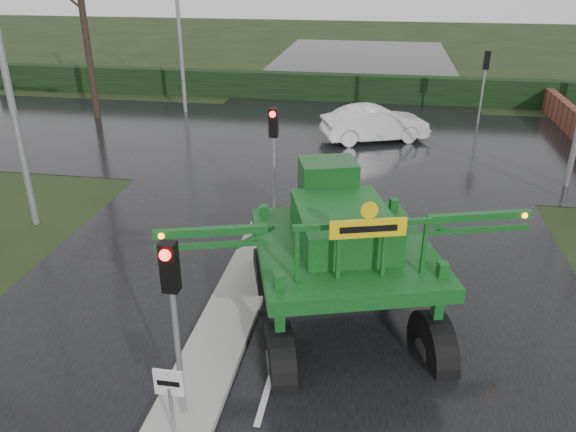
% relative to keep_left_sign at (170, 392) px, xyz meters
% --- Properties ---
extents(ground, '(140.00, 140.00, 0.00)m').
position_rel_keep_left_sign_xyz_m(ground, '(1.30, 1.50, -1.06)').
color(ground, black).
rests_on(ground, ground).
extents(road_main, '(14.00, 80.00, 0.02)m').
position_rel_keep_left_sign_xyz_m(road_main, '(1.30, 11.50, -1.05)').
color(road_main, black).
rests_on(road_main, ground).
extents(road_cross, '(80.00, 12.00, 0.02)m').
position_rel_keep_left_sign_xyz_m(road_cross, '(1.30, 17.50, -1.05)').
color(road_cross, black).
rests_on(road_cross, ground).
extents(median_island, '(1.20, 10.00, 0.16)m').
position_rel_keep_left_sign_xyz_m(median_island, '(0.00, 4.50, -0.97)').
color(median_island, gray).
rests_on(median_island, ground).
extents(hedge_row, '(44.00, 0.90, 1.50)m').
position_rel_keep_left_sign_xyz_m(hedge_row, '(1.30, 25.50, -0.31)').
color(hedge_row, black).
rests_on(hedge_row, ground).
extents(keep_left_sign, '(0.50, 0.07, 1.35)m').
position_rel_keep_left_sign_xyz_m(keep_left_sign, '(0.00, 0.00, 0.00)').
color(keep_left_sign, gray).
rests_on(keep_left_sign, ground).
extents(traffic_signal_near, '(0.26, 0.33, 3.52)m').
position_rel_keep_left_sign_xyz_m(traffic_signal_near, '(0.00, 0.49, 1.53)').
color(traffic_signal_near, gray).
rests_on(traffic_signal_near, ground).
extents(traffic_signal_mid, '(0.26, 0.33, 3.52)m').
position_rel_keep_left_sign_xyz_m(traffic_signal_mid, '(0.00, 8.99, 1.53)').
color(traffic_signal_mid, gray).
rests_on(traffic_signal_mid, ground).
extents(traffic_signal_far, '(0.26, 0.33, 3.52)m').
position_rel_keep_left_sign_xyz_m(traffic_signal_far, '(7.80, 21.51, 1.53)').
color(traffic_signal_far, gray).
rests_on(traffic_signal_far, ground).
extents(street_light_left_near, '(3.85, 0.30, 10.00)m').
position_rel_keep_left_sign_xyz_m(street_light_left_near, '(-6.89, 7.50, 4.93)').
color(street_light_left_near, gray).
rests_on(street_light_left_near, ground).
extents(crop_sprayer, '(7.65, 5.80, 4.44)m').
position_rel_keep_left_sign_xyz_m(crop_sprayer, '(1.35, 2.41, 1.04)').
color(crop_sprayer, black).
rests_on(crop_sprayer, ground).
extents(white_sedan, '(4.95, 3.22, 1.54)m').
position_rel_keep_left_sign_xyz_m(white_sedan, '(2.84, 17.93, -1.06)').
color(white_sedan, silver).
rests_on(white_sedan, ground).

